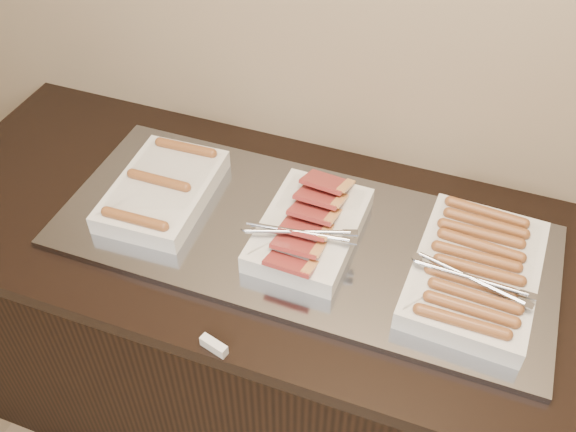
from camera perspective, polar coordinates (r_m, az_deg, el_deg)
The scene contains 6 objects.
counter at distance 1.91m, azimuth 1.71°, elevation -11.57°, with size 2.06×0.76×0.90m.
warming_tray at distance 1.56m, azimuth 1.25°, elevation -1.90°, with size 1.20×0.50×0.02m, color gray.
dish_left at distance 1.66m, azimuth -11.06°, elevation 2.30°, with size 0.24×0.35×0.07m.
dish_center at distance 1.52m, azimuth 1.87°, elevation -1.08°, with size 0.27×0.36×0.09m.
dish_right at distance 1.49m, azimuth 16.30°, elevation -4.74°, with size 0.29×0.41×0.08m.
label_holder at distance 1.37m, azimuth -6.60°, elevation -11.38°, with size 0.06×0.02×0.03m, color silver.
Camera 1 is at (0.32, 1.11, 2.04)m, focal length 40.00 mm.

